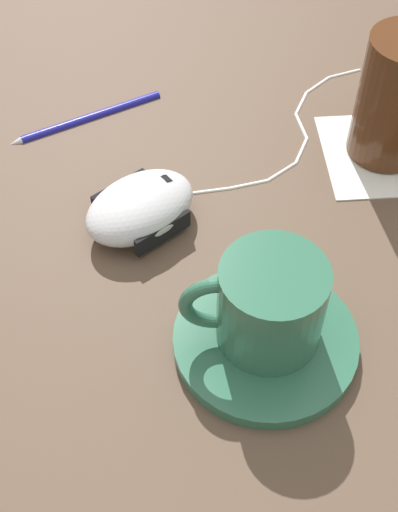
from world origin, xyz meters
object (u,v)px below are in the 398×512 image
Objects in this scene: saucer at (265,341)px; drinking_glass at (397,98)px; pen at (87,115)px; coffee_cup at (267,304)px; computer_mouse at (140,207)px.

drinking_glass reaches higher than saucer.
saucer is 1.06× the size of pen.
coffee_cup is (-0.00, 0.00, 0.04)m from saucer.
computer_mouse is 0.15m from pen.
saucer is at bearing -49.11° from pen.
saucer is 1.15× the size of computer_mouse.
computer_mouse is at bearing 138.60° from coffee_cup.
drinking_glass is at bearing 0.36° from pen.
computer_mouse is (-0.12, 0.10, 0.01)m from saucer.
drinking_glass is (0.20, 0.12, 0.04)m from computer_mouse.
coffee_cup is 0.92× the size of drinking_glass.
drinking_glass reaches higher than pen.
coffee_cup reaches higher than computer_mouse.
computer_mouse is 0.24m from drinking_glass.
pen is (-0.28, -0.00, -0.06)m from drinking_glass.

